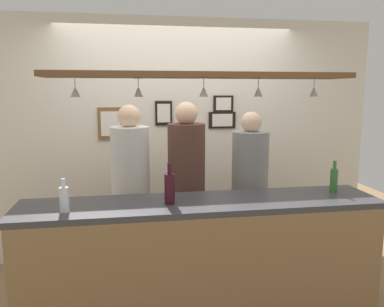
% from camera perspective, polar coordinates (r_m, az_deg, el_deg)
% --- Properties ---
extents(ground_plane, '(8.00, 8.00, 0.00)m').
position_cam_1_polar(ground_plane, '(3.60, 0.28, -21.31)').
color(ground_plane, olive).
extents(back_wall, '(4.40, 0.06, 2.60)m').
position_cam_1_polar(back_wall, '(4.21, -2.24, 2.08)').
color(back_wall, silver).
rests_on(back_wall, ground_plane).
extents(bar_counter, '(2.70, 0.55, 1.02)m').
position_cam_1_polar(bar_counter, '(2.84, 2.08, -14.44)').
color(bar_counter, '#38383D').
rests_on(bar_counter, ground_plane).
extents(overhead_glass_rack, '(2.20, 0.36, 0.04)m').
position_cam_1_polar(overhead_glass_rack, '(2.80, 1.38, 11.60)').
color(overhead_glass_rack, brown).
extents(hanging_wineglass_far_left, '(0.07, 0.07, 0.13)m').
position_cam_1_polar(hanging_wineglass_far_left, '(2.76, -17.02, 8.91)').
color(hanging_wineglass_far_left, silver).
rests_on(hanging_wineglass_far_left, overhead_glass_rack).
extents(hanging_wineglass_left, '(0.07, 0.07, 0.13)m').
position_cam_1_polar(hanging_wineglass_left, '(2.82, -8.00, 9.23)').
color(hanging_wineglass_left, silver).
rests_on(hanging_wineglass_left, overhead_glass_rack).
extents(hanging_wineglass_center_left, '(0.07, 0.07, 0.13)m').
position_cam_1_polar(hanging_wineglass_center_left, '(2.77, 1.76, 9.31)').
color(hanging_wineglass_center_left, silver).
rests_on(hanging_wineglass_center_left, overhead_glass_rack).
extents(hanging_wineglass_center, '(0.07, 0.07, 0.13)m').
position_cam_1_polar(hanging_wineglass_center, '(2.93, 9.84, 9.19)').
color(hanging_wineglass_center, silver).
rests_on(hanging_wineglass_center, overhead_glass_rack).
extents(hanging_wineglass_center_right, '(0.07, 0.07, 0.13)m').
position_cam_1_polar(hanging_wineglass_center_right, '(3.10, 17.71, 8.89)').
color(hanging_wineglass_center_right, silver).
rests_on(hanging_wineglass_center_right, overhead_glass_rack).
extents(person_left_white_patterned_shirt, '(0.34, 0.34, 1.72)m').
position_cam_1_polar(person_left_white_patterned_shirt, '(3.47, -9.11, -4.08)').
color(person_left_white_patterned_shirt, '#2D334C').
rests_on(person_left_white_patterned_shirt, ground_plane).
extents(person_middle_brown_shirt, '(0.34, 0.34, 1.74)m').
position_cam_1_polar(person_middle_brown_shirt, '(3.50, -0.84, -3.59)').
color(person_middle_brown_shirt, '#2D334C').
rests_on(person_middle_brown_shirt, ground_plane).
extents(person_right_grey_shirt, '(0.34, 0.34, 1.64)m').
position_cam_1_polar(person_right_grey_shirt, '(3.65, 8.60, -4.11)').
color(person_right_grey_shirt, '#2D334C').
rests_on(person_right_grey_shirt, ground_plane).
extents(bottle_soda_clear, '(0.06, 0.06, 0.23)m').
position_cam_1_polar(bottle_soda_clear, '(2.73, -18.53, -6.40)').
color(bottle_soda_clear, silver).
rests_on(bottle_soda_clear, bar_counter).
extents(bottle_wine_dark_red, '(0.08, 0.08, 0.30)m').
position_cam_1_polar(bottle_wine_dark_red, '(2.77, -3.36, -5.13)').
color(bottle_wine_dark_red, '#380F19').
rests_on(bottle_wine_dark_red, bar_counter).
extents(bottle_beer_green_import, '(0.06, 0.06, 0.26)m').
position_cam_1_polar(bottle_beer_green_import, '(3.29, 20.40, -3.65)').
color(bottle_beer_green_import, '#336B2D').
rests_on(bottle_beer_green_import, bar_counter).
extents(picture_frame_upper_small, '(0.22, 0.02, 0.18)m').
position_cam_1_polar(picture_frame_upper_small, '(4.23, 4.70, 7.40)').
color(picture_frame_upper_small, black).
rests_on(picture_frame_upper_small, back_wall).
extents(picture_frame_lower_pair, '(0.30, 0.02, 0.18)m').
position_cam_1_polar(picture_frame_lower_pair, '(4.24, 4.52, 4.99)').
color(picture_frame_lower_pair, black).
rests_on(picture_frame_lower_pair, back_wall).
extents(picture_frame_caricature, '(0.26, 0.02, 0.34)m').
position_cam_1_polar(picture_frame_caricature, '(4.12, -12.05, 4.37)').
color(picture_frame_caricature, brown).
rests_on(picture_frame_caricature, back_wall).
extents(picture_frame_crest, '(0.18, 0.02, 0.26)m').
position_cam_1_polar(picture_frame_crest, '(4.13, -4.25, 6.03)').
color(picture_frame_crest, black).
rests_on(picture_frame_crest, back_wall).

